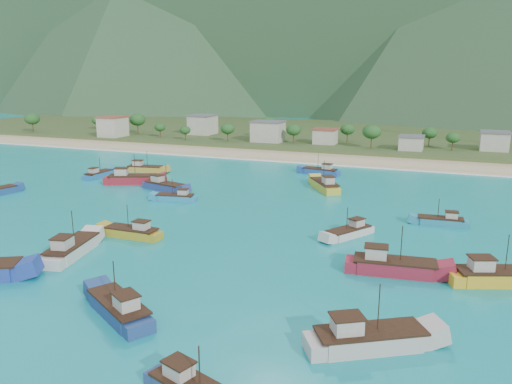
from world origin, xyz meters
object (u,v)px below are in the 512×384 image
at_px(boat_4, 164,187).
at_px(boat_15, 119,310).
at_px(boat_0, 72,250).
at_px(boat_20, 497,277).
at_px(boat_12, 321,172).
at_px(boat_25, 99,175).
at_px(boat_7, 368,340).
at_px(boat_2, 392,267).
at_px(boat_19, 325,186).
at_px(boat_14, 131,180).
at_px(boat_16, 349,233).
at_px(boat_9, 441,222).
at_px(boat_3, 176,198).
at_px(boat_18, 133,233).
at_px(boat_22, 145,169).

distance_m(boat_4, boat_15, 60.93).
distance_m(boat_0, boat_20, 57.59).
relative_size(boat_12, boat_25, 1.12).
relative_size(boat_7, boat_20, 0.98).
bearing_deg(boat_2, boat_19, -162.56).
relative_size(boat_0, boat_4, 1.08).
bearing_deg(boat_14, boat_25, -128.92).
relative_size(boat_15, boat_16, 1.21).
relative_size(boat_19, boat_25, 1.28).
xyz_separation_m(boat_9, boat_19, (-25.52, 19.09, 0.35)).
bearing_deg(boat_12, boat_7, -153.51).
height_order(boat_14, boat_25, boat_14).
height_order(boat_0, boat_3, boat_0).
height_order(boat_3, boat_18, boat_18).
bearing_deg(boat_15, boat_18, 62.83).
distance_m(boat_0, boat_22, 63.77).
distance_m(boat_4, boat_7, 74.12).
bearing_deg(boat_0, boat_4, 90.91).
distance_m(boat_2, boat_14, 73.47).
bearing_deg(boat_3, boat_15, -168.12).
relative_size(boat_3, boat_9, 1.02).
bearing_deg(boat_7, boat_18, -147.57).
bearing_deg(boat_2, boat_3, -123.71).
distance_m(boat_3, boat_15, 50.99).
bearing_deg(boat_7, boat_14, -161.19).
bearing_deg(boat_0, boat_25, 112.24).
bearing_deg(boat_18, boat_20, -88.71).
bearing_deg(boat_25, boat_20, -19.85).
bearing_deg(boat_19, boat_20, -86.25).
xyz_separation_m(boat_2, boat_15, (-25.97, -23.14, -0.09)).
bearing_deg(boat_22, boat_12, 96.91).
distance_m(boat_15, boat_22, 83.72).
height_order(boat_4, boat_25, boat_4).
bearing_deg(boat_2, boat_14, -124.61).
xyz_separation_m(boat_16, boat_18, (-32.39, -13.22, 0.07)).
bearing_deg(boat_12, boat_4, 146.67).
relative_size(boat_9, boat_25, 0.95).
bearing_deg(boat_22, boat_7, 35.50).
height_order(boat_15, boat_19, boat_19).
relative_size(boat_3, boat_25, 0.97).
bearing_deg(boat_16, boat_22, 1.74).
xyz_separation_m(boat_12, boat_15, (-0.37, -85.14, 0.12)).
xyz_separation_m(boat_2, boat_18, (-40.68, 0.13, -0.23)).
bearing_deg(boat_14, boat_4, 49.86).
relative_size(boat_9, boat_12, 0.85).
bearing_deg(boat_7, boat_22, -165.32).
bearing_deg(boat_22, boat_2, 45.15).
bearing_deg(boat_20, boat_4, -135.03).
height_order(boat_0, boat_25, boat_0).
bearing_deg(boat_12, boat_20, -138.73).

